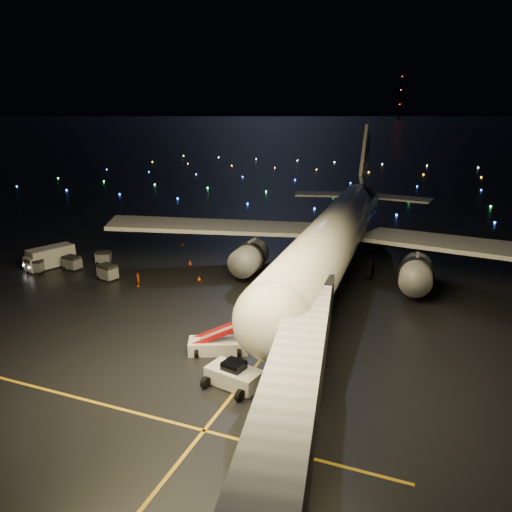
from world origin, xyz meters
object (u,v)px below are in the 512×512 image
(service_truck, at_px, (51,257))
(crew_c, at_px, (138,280))
(baggage_cart_2, at_px, (103,257))
(airliner, at_px, (340,204))
(pushback_tug, at_px, (234,374))
(baggage_cart_3, at_px, (35,266))
(baggage_cart_0, at_px, (108,272))
(belt_loader, at_px, (218,333))
(baggage_cart_1, at_px, (72,263))

(service_truck, xyz_separation_m, crew_c, (14.74, -2.14, -0.52))
(baggage_cart_2, bearing_deg, service_truck, -169.49)
(airliner, bearing_deg, pushback_tug, -95.24)
(pushback_tug, distance_m, baggage_cart_2, 35.47)
(pushback_tug, relative_size, baggage_cart_2, 2.15)
(baggage_cart_2, xyz_separation_m, baggage_cart_3, (-5.49, -6.31, 0.01))
(baggage_cart_0, distance_m, baggage_cart_3, 10.26)
(baggage_cart_3, bearing_deg, crew_c, -14.92)
(crew_c, distance_m, baggage_cart_0, 4.79)
(crew_c, distance_m, baggage_cart_2, 11.11)
(belt_loader, height_order, service_truck, belt_loader)
(service_truck, relative_size, baggage_cart_0, 3.26)
(belt_loader, bearing_deg, baggage_cart_1, 130.11)
(pushback_tug, xyz_separation_m, service_truck, (-33.74, 17.49, 0.35))
(baggage_cart_0, relative_size, baggage_cart_3, 1.15)
(airliner, height_order, pushback_tug, airliner)
(baggage_cart_1, distance_m, baggage_cart_2, 4.13)
(crew_c, xyz_separation_m, baggage_cart_3, (-14.94, -0.48, 0.02))
(pushback_tug, height_order, baggage_cart_3, pushback_tug)
(baggage_cart_1, bearing_deg, baggage_cart_0, -5.55)
(belt_loader, xyz_separation_m, baggage_cart_2, (-25.03, 16.86, -0.95))
(service_truck, distance_m, crew_c, 14.91)
(airliner, xyz_separation_m, baggage_cart_1, (-31.43, -12.15, -7.66))
(airliner, height_order, crew_c, airliner)
(pushback_tug, distance_m, baggage_cart_3, 37.05)
(service_truck, bearing_deg, baggage_cart_3, -74.84)
(pushback_tug, bearing_deg, baggage_cart_3, 168.37)
(baggage_cart_0, distance_m, baggage_cart_2, 7.01)
(airliner, relative_size, service_truck, 8.39)
(airliner, height_order, baggage_cart_3, airliner)
(service_truck, xyz_separation_m, baggage_cart_3, (-0.20, -2.62, -0.51))
(baggage_cart_1, bearing_deg, service_truck, -170.97)
(airliner, distance_m, belt_loader, 26.64)
(service_truck, height_order, crew_c, service_truck)
(airliner, xyz_separation_m, crew_c, (-19.99, -14.37, -7.74))
(baggage_cart_0, bearing_deg, crew_c, 6.94)
(baggage_cart_2, bearing_deg, belt_loader, -58.37)
(baggage_cart_2, bearing_deg, baggage_cart_0, -72.25)
(crew_c, xyz_separation_m, baggage_cart_0, (-4.75, 0.64, 0.14))
(baggage_cart_0, bearing_deg, belt_loader, -15.20)
(airliner, distance_m, baggage_cart_0, 29.29)
(service_truck, relative_size, crew_c, 4.50)
(baggage_cart_1, bearing_deg, belt_loader, -18.40)
(belt_loader, bearing_deg, airliner, 56.37)
(belt_loader, xyz_separation_m, baggage_cart_3, (-30.53, 10.54, -0.94))
(belt_loader, distance_m, baggage_cart_1, 30.10)
(baggage_cart_0, bearing_deg, baggage_cart_3, -159.09)
(pushback_tug, relative_size, baggage_cart_1, 1.97)
(airliner, distance_m, baggage_cart_2, 31.61)
(baggage_cart_3, bearing_deg, baggage_cart_2, 32.24)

